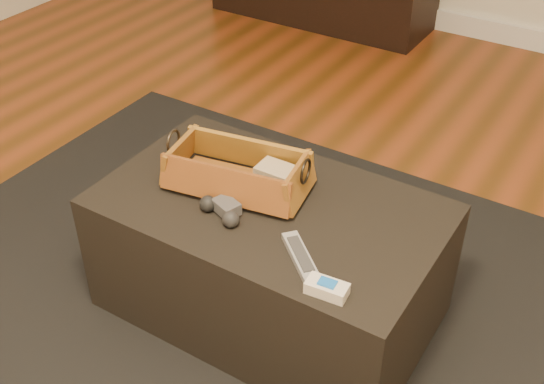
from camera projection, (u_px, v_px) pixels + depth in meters
The scene contains 10 objects.
floor at pixel (174, 329), 2.16m from camera, with size 5.00×5.50×0.01m, color brown.
baseboard at pixel (465, 25), 4.00m from camera, with size 5.00×0.04×0.12m, color white.
area_rug at pixel (262, 317), 2.19m from camera, with size 2.60×2.00×0.01m, color black.
ottoman at pixel (270, 257), 2.10m from camera, with size 1.00×0.60×0.42m, color black.
tv_remote at pixel (229, 181), 2.02m from camera, with size 0.22×0.05×0.02m, color black.
cloth_bundle at pixel (277, 176), 2.00m from camera, with size 0.12×0.08×0.06m, color tan.
wicker_basket at pixel (238, 173), 2.01m from camera, with size 0.45×0.29×0.15m.
game_controller at pixel (222, 210), 1.91m from camera, with size 0.15×0.11×0.05m.
silver_remote at pixel (301, 256), 1.77m from camera, with size 0.17×0.16×0.02m.
cream_gadget at pixel (327, 288), 1.67m from camera, with size 0.11×0.06×0.04m.
Camera 1 is at (1.05, -1.10, 1.62)m, focal length 45.00 mm.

